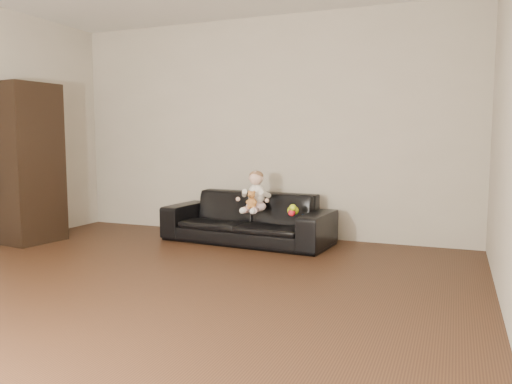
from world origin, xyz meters
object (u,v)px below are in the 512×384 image
at_px(baby, 256,194).
at_px(teddy_bear, 252,200).
at_px(sofa, 247,218).
at_px(toy_green, 293,211).
at_px(toy_rattle, 292,213).
at_px(toy_blue_disc, 307,215).
at_px(cabinet, 30,164).

relative_size(baby, teddy_bear, 2.36).
relative_size(sofa, toy_green, 13.08).
distance_m(teddy_bear, toy_rattle, 0.47).
height_order(teddy_bear, toy_blue_disc, teddy_bear).
distance_m(sofa, toy_green, 0.64).
bearing_deg(teddy_bear, toy_rattle, -6.00).
distance_m(sofa, cabinet, 2.51).
relative_size(toy_rattle, toy_blue_disc, 0.79).
relative_size(toy_green, toy_rattle, 1.92).
relative_size(cabinet, baby, 3.92).
xyz_separation_m(cabinet, toy_rattle, (2.87, 0.64, -0.49)).
bearing_deg(sofa, teddy_bear, -53.00).
height_order(cabinet, baby, cabinet).
bearing_deg(cabinet, toy_blue_disc, 21.32).
distance_m(toy_green, toy_blue_disc, 0.15).
xyz_separation_m(teddy_bear, toy_rattle, (0.45, -0.01, -0.11)).
height_order(baby, toy_green, baby).
relative_size(cabinet, toy_green, 12.22).
xyz_separation_m(cabinet, teddy_bear, (2.42, 0.65, -0.37)).
bearing_deg(baby, sofa, 138.57).
relative_size(baby, toy_green, 3.11).
distance_m(toy_rattle, toy_blue_disc, 0.16).
xyz_separation_m(baby, toy_green, (0.45, -0.07, -0.15)).
bearing_deg(toy_green, toy_rattle, -82.28).
bearing_deg(sofa, toy_green, -11.64).
bearing_deg(teddy_bear, cabinet, -169.29).
bearing_deg(toy_blue_disc, baby, 172.99).
bearing_deg(toy_green, baby, 170.75).
bearing_deg(toy_rattle, baby, 162.08).
height_order(toy_green, toy_rattle, toy_green).
distance_m(cabinet, toy_green, 2.99).
bearing_deg(teddy_bear, toy_green, 3.74).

